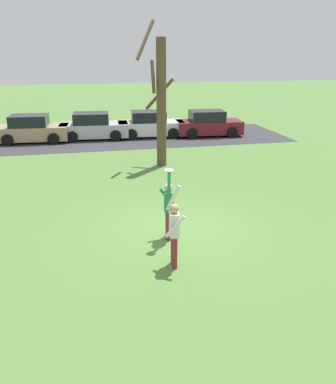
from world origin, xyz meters
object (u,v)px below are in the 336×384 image
Objects in this scene: person_catcher at (168,206)px; parked_car_silver at (94,127)px; frisbee_disc at (169,170)px; person_defender at (174,230)px; parked_car_tan at (32,130)px; parked_car_white at (150,125)px; bare_tree_tall at (160,101)px; parked_car_maroon at (208,124)px.

parked_car_silver is at bearing -166.93° from person_catcher.
parked_car_silver is (-1.51, 14.51, -0.25)m from person_catcher.
frisbee_disc reaches higher than person_catcher.
person_defender is 16.66m from parked_car_tan.
person_defender is (-0.19, -1.55, -0.00)m from person_catcher.
person_defender is 1.74m from frisbee_disc.
parked_car_tan is 1.00× the size of parked_car_white.
parked_car_white is at bearing 179.21° from person_catcher.
frisbee_disc is at bearing -93.94° from parked_car_white.
bare_tree_tall reaches higher than parked_car_tan.
person_catcher is at bearing 82.86° from frisbee_disc.
parked_car_maroon is at bearing -3.90° from parked_car_white.
person_defender is at bearing -99.34° from bare_tree_tall.
frisbee_disc is 14.87m from parked_car_silver.
person_catcher reaches higher than parked_car_tan.
bare_tree_tall reaches higher than parked_car_silver.
person_catcher is at bearing -80.09° from parked_car_silver.
parked_car_silver is (-1.48, 14.73, -1.37)m from frisbee_disc.
parked_car_white is at bearing 3.37° from parked_car_silver.
frisbee_disc is 15.35m from parked_car_maroon.
parked_car_maroon is at bearing 68.10° from frisbee_disc.
parked_car_white is 0.66× the size of bare_tree_tall.
parked_car_tan and parked_car_white have the same top height.
parked_car_white is at bearing -0.72° from person_defender.
person_catcher is 0.32× the size of bare_tree_tall.
frisbee_disc is 15.51m from parked_car_tan.
bare_tree_tall reaches higher than person_defender.
parked_car_maroon is at bearing 165.02° from person_catcher.
parked_car_silver is 7.72m from bare_tree_tall.
parked_car_white is at bearing 84.18° from bare_tree_tall.
frisbee_disc is at bearing 0.00° from person_defender.
parked_car_silver and parked_car_white have the same top height.
person_defender is 0.48× the size of parked_car_maroon.
person_catcher is at bearing -108.15° from parked_car_maroon.
parked_car_tan is at bearing 24.27° from person_defender.
person_defender is at bearing -81.35° from parked_car_silver.
frisbee_disc is 0.04× the size of bare_tree_tall.
parked_car_tan is at bearing -175.20° from parked_car_white.
parked_car_maroon is (10.78, -0.40, 0.00)m from parked_car_tan.
parked_car_maroon is at bearing 55.26° from bare_tree_tall.
parked_car_maroon is (5.68, 13.97, -0.25)m from person_catcher.
bare_tree_tall reaches higher than parked_car_white.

